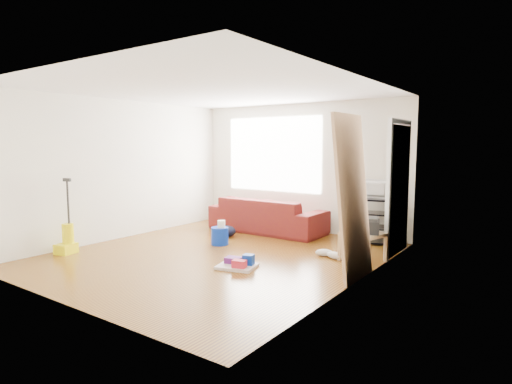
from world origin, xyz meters
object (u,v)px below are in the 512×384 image
Objects in this scene: bucket at (220,244)px; cleaning_tray at (238,264)px; tv_stand at (373,220)px; side_table at (363,237)px; vacuum at (67,240)px; sofa at (267,232)px; backpack at (227,236)px.

bucket is 1.44m from cleaning_tray.
side_table is at bearing -93.69° from tv_stand.
cleaning_tray is at bearing -39.51° from bucket.
side_table is 4.55m from vacuum.
bucket is (-0.05, -1.38, 0.00)m from sofa.
backpack is (-0.31, 0.59, 0.00)m from bucket.
cleaning_tray is at bearing -128.12° from tv_stand.
backpack is at bearing 65.12° from sofa.
cleaning_tray is at bearing -30.17° from backpack.
side_table reaches higher than sofa.
sofa is 3.83× the size of cleaning_tray.
vacuum reaches higher than cleaning_tray.
backpack is (-0.37, -0.79, 0.00)m from sofa.
vacuum is (-1.25, -2.43, 0.22)m from backpack.
side_table is 1.07× the size of cleaning_tray.
vacuum is (-1.57, -1.84, 0.22)m from bucket.
tv_stand is at bearing -172.43° from sofa.
side_table is at bearing 12.59° from backpack.
backpack is at bearing -173.44° from tv_stand.
cleaning_tray is at bearing -133.89° from side_table.
cleaning_tray is 0.51× the size of vacuum.
side_table is at bearing 9.74° from bucket.
vacuum reaches higher than side_table.
bucket is 2.43m from vacuum.
sofa is 2.09m from tv_stand.
tv_stand is 1.36× the size of side_table.
vacuum is at bearing 63.29° from sofa.
cleaning_tray reaches higher than backpack.
bucket is (-2.38, -0.41, -0.36)m from side_table.
side_table is at bearing 157.46° from sofa.
side_table reaches higher than cleaning_tray.
side_table is 2.73m from backpack.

